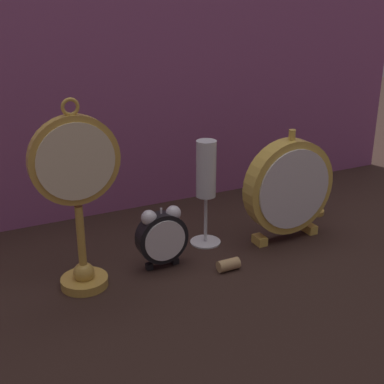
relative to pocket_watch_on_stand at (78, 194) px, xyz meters
The scene contains 8 objects.
ground_plane 0.30m from the pocket_watch_on_stand, ahead, with size 4.00×4.00×0.00m, color black.
fabric_backdrop_drape 0.40m from the pocket_watch_on_stand, 51.62° to the left, with size 1.44×0.01×0.56m, color #8E4C7F.
pocket_watch_on_stand is the anchor object (origin of this frame).
alarm_clock_twin_bell 0.19m from the pocket_watch_on_stand, ahead, with size 0.10×0.03×0.12m.
mantel_clock_silver 0.44m from the pocket_watch_on_stand, ahead, with size 0.20×0.04×0.24m.
champagne_flute 0.28m from the pocket_watch_on_stand, 11.93° to the left, with size 0.06×0.06×0.22m.
brass_candlestick 0.59m from the pocket_watch_on_stand, ahead, with size 0.04×0.04×0.15m.
wine_cork 0.31m from the pocket_watch_on_stand, 14.01° to the right, with size 0.02×0.02×0.04m, color tan.
Camera 1 is at (-0.44, -0.81, 0.50)m, focal length 50.00 mm.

